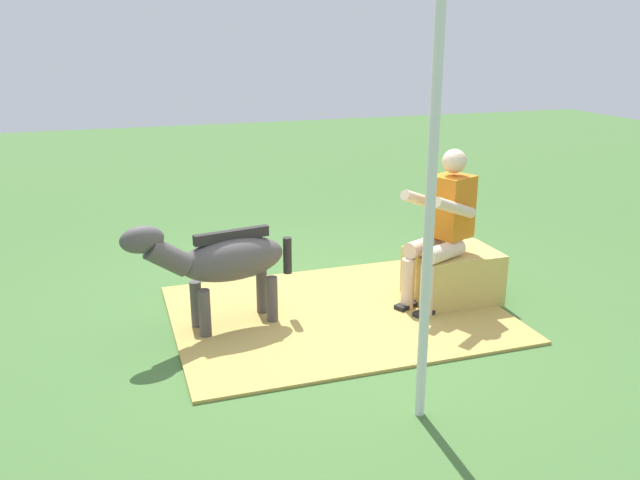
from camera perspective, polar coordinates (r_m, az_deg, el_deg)
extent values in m
plane|color=#426B33|center=(5.50, -0.22, -6.38)|extent=(24.00, 24.00, 0.00)
cube|color=tan|center=(5.47, 1.55, -6.37)|extent=(2.67, 2.04, 0.02)
cube|color=tan|center=(5.79, 11.41, -3.07)|extent=(0.73, 0.54, 0.45)
cylinder|color=beige|center=(5.46, 10.71, -1.01)|extent=(0.42, 0.29, 0.14)
cylinder|color=beige|center=(5.41, 9.24, -4.44)|extent=(0.11, 0.11, 0.45)
cube|color=black|center=(5.49, 9.14, -6.33)|extent=(0.24, 0.18, 0.06)
cylinder|color=beige|center=(5.58, 9.09, -0.53)|extent=(0.42, 0.29, 0.14)
cylinder|color=beige|center=(5.53, 7.63, -3.88)|extent=(0.11, 0.11, 0.45)
cube|color=black|center=(5.60, 7.55, -5.74)|extent=(0.24, 0.18, 0.06)
cube|color=orange|center=(5.58, 11.35, 2.89)|extent=(0.39, 0.38, 0.52)
cylinder|color=beige|center=(5.33, 11.58, 2.75)|extent=(0.49, 0.28, 0.26)
cylinder|color=beige|center=(5.52, 8.93, 3.41)|extent=(0.49, 0.28, 0.26)
sphere|color=beige|center=(5.50, 11.59, 6.72)|extent=(0.20, 0.20, 0.20)
ellipsoid|color=#4C4747|center=(5.11, -7.59, -1.63)|extent=(0.88, 0.47, 0.34)
cylinder|color=#4C4747|center=(5.07, -9.96, -6.38)|extent=(0.09, 0.09, 0.39)
cylinder|color=#4C4747|center=(5.25, -10.68, -5.58)|extent=(0.09, 0.09, 0.39)
cylinder|color=#4C4747|center=(5.26, -4.18, -5.25)|extent=(0.09, 0.09, 0.39)
cylinder|color=#4C4747|center=(5.43, -5.07, -4.53)|extent=(0.09, 0.09, 0.39)
cylinder|color=#4C4747|center=(4.93, -13.03, -1.44)|extent=(0.39, 0.24, 0.33)
ellipsoid|color=#4C4747|center=(4.84, -15.20, 0.03)|extent=(0.34, 0.22, 0.20)
cube|color=#2A2727|center=(5.05, -7.67, 0.40)|extent=(0.60, 0.17, 0.08)
cylinder|color=#2A2727|center=(5.31, -2.85, -1.35)|extent=(0.07, 0.07, 0.30)
cylinder|color=silver|center=(3.69, 9.52, 2.54)|extent=(0.06, 0.06, 2.58)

